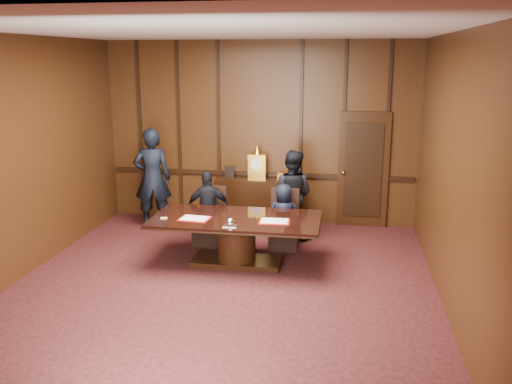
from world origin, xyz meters
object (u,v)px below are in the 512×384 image
at_px(conference_table, 236,233).
at_px(witness_right, 292,194).
at_px(sideboard, 257,200).
at_px(witness_left, 153,178).
at_px(signatory_left, 208,208).
at_px(signatory_right, 284,217).

height_order(conference_table, witness_right, witness_right).
height_order(sideboard, witness_right, witness_right).
height_order(conference_table, witness_left, witness_left).
xyz_separation_m(sideboard, witness_left, (-1.92, -0.54, 0.47)).
distance_m(signatory_left, signatory_right, 1.30).
bearing_deg(sideboard, witness_left, -164.40).
bearing_deg(conference_table, signatory_left, 129.09).
relative_size(sideboard, witness_left, 0.84).
height_order(sideboard, witness_left, witness_left).
xyz_separation_m(conference_table, witness_left, (-1.94, 1.62, 0.44)).
relative_size(sideboard, signatory_right, 1.41).
bearing_deg(signatory_left, witness_right, -167.25).
height_order(sideboard, signatory_left, sideboard).
bearing_deg(witness_left, conference_table, 125.65).
relative_size(sideboard, conference_table, 0.61).
height_order(signatory_left, signatory_right, signatory_left).
bearing_deg(witness_right, signatory_right, 98.99).
relative_size(conference_table, witness_left, 1.37).
relative_size(signatory_right, witness_right, 0.71).
relative_size(signatory_left, witness_left, 0.69).
distance_m(sideboard, signatory_right, 1.52).
bearing_deg(witness_right, conference_table, 78.67).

